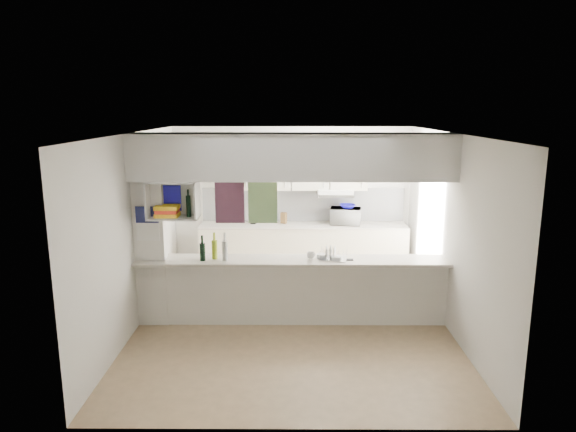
{
  "coord_description": "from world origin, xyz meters",
  "views": [
    {
      "loc": [
        -0.01,
        -6.64,
        2.92
      ],
      "look_at": [
        -0.06,
        0.5,
        1.41
      ],
      "focal_mm": 32.0,
      "sensor_mm": 36.0,
      "label": 1
    }
  ],
  "objects_px": {
    "wine_bottles": "(214,250)",
    "dish_rack": "(333,254)",
    "microwave": "(346,216)",
    "bowl": "(348,206)"
  },
  "relations": [
    {
      "from": "microwave",
      "to": "dish_rack",
      "type": "distance_m",
      "value": 2.16
    },
    {
      "from": "bowl",
      "to": "dish_rack",
      "type": "height_order",
      "value": "bowl"
    },
    {
      "from": "wine_bottles",
      "to": "dish_rack",
      "type": "bearing_deg",
      "value": 1.5
    },
    {
      "from": "bowl",
      "to": "dish_rack",
      "type": "xyz_separation_m",
      "value": [
        -0.42,
        -2.1,
        -0.25
      ]
    },
    {
      "from": "dish_rack",
      "to": "wine_bottles",
      "type": "relative_size",
      "value": 1.07
    },
    {
      "from": "bowl",
      "to": "wine_bottles",
      "type": "height_order",
      "value": "wine_bottles"
    },
    {
      "from": "microwave",
      "to": "wine_bottles",
      "type": "distance_m",
      "value": 2.94
    },
    {
      "from": "microwave",
      "to": "bowl",
      "type": "bearing_deg",
      "value": 145.0
    },
    {
      "from": "bowl",
      "to": "microwave",
      "type": "bearing_deg",
      "value": 135.97
    },
    {
      "from": "microwave",
      "to": "bowl",
      "type": "xyz_separation_m",
      "value": [
        0.03,
        -0.03,
        0.18
      ]
    }
  ]
}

